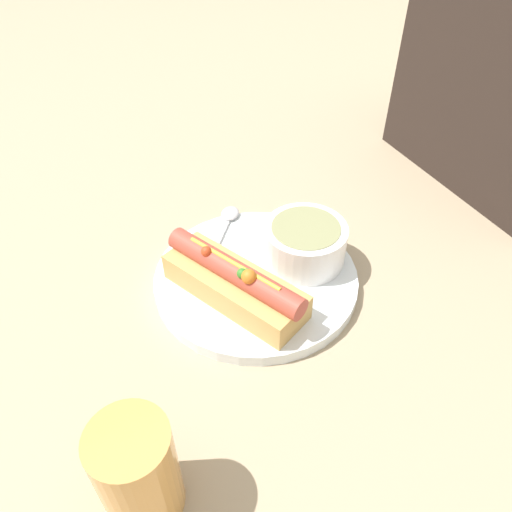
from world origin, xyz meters
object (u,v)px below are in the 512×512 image
Objects in this scene: hot_dog at (235,282)px; drinking_glass at (138,472)px; spoon at (225,225)px; soup_bowl at (305,242)px.

hot_dog is 1.69× the size of drinking_glass.
hot_dog is 0.24m from drinking_glass.
drinking_glass is (0.30, -0.20, 0.04)m from spoon.
drinking_glass reaches higher than spoon.
spoon is (-0.13, 0.04, -0.02)m from hot_dog.
hot_dog reaches higher than soup_bowl.
spoon is (-0.10, -0.07, -0.02)m from soup_bowl.
soup_bowl is 0.12m from spoon.
soup_bowl is at bearing -107.87° from spoon.
spoon is 1.14× the size of drinking_glass.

